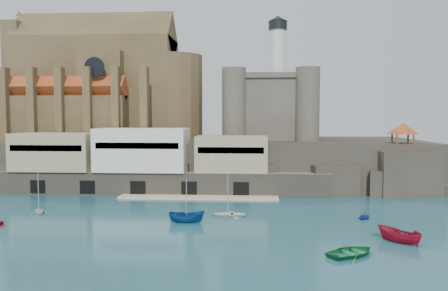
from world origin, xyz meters
TOP-DOWN VIEW (x-y plane):
  - ground at (0.00, 0.00)m, footprint 300.00×300.00m
  - promontory at (-0.19, 39.37)m, footprint 100.00×36.00m
  - quay at (-10.19, 23.07)m, footprint 70.00×12.00m
  - church at (-24.13, 41.85)m, footprint 47.00×25.93m
  - castle_keep at (16.08, 41.08)m, footprint 21.20×21.20m
  - rock_outcrop at (42.00, 25.84)m, footprint 14.50×10.50m
  - pavilion at (42.00, 26.00)m, footprint 6.40×6.40m
  - boat_2 at (2.61, -0.90)m, footprint 2.11×2.06m
  - boat_3 at (23.19, -14.62)m, footprint 3.62×4.47m
  - boat_4 at (-21.60, 3.22)m, footprint 3.31×2.96m
  - boat_5 at (30.00, -9.27)m, footprint 2.97×2.97m
  - boat_6 at (8.35, 3.51)m, footprint 1.18×3.83m
  - boat_7 at (28.96, 3.02)m, footprint 2.76×2.70m

SIDE VIEW (x-z plane):
  - ground at x=0.00m, z-range 0.00..0.00m
  - boat_2 at x=2.61m, z-range -2.64..2.64m
  - boat_3 at x=23.19m, z-range -3.16..3.16m
  - boat_4 at x=-21.60m, z-range -1.64..1.64m
  - boat_5 at x=30.00m, z-range -2.75..2.75m
  - boat_6 at x=8.35m, z-range -2.66..2.66m
  - boat_7 at x=28.96m, z-range -1.39..1.39m
  - rock_outcrop at x=42.00m, z-range -0.33..8.37m
  - promontory at x=-0.19m, z-range -0.08..9.92m
  - quay at x=-10.19m, z-range -0.46..12.59m
  - pavilion at x=42.00m, z-range 10.03..15.43m
  - castle_keep at x=16.08m, z-range 3.66..32.96m
  - church at x=-24.13m, z-range 6.88..37.38m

